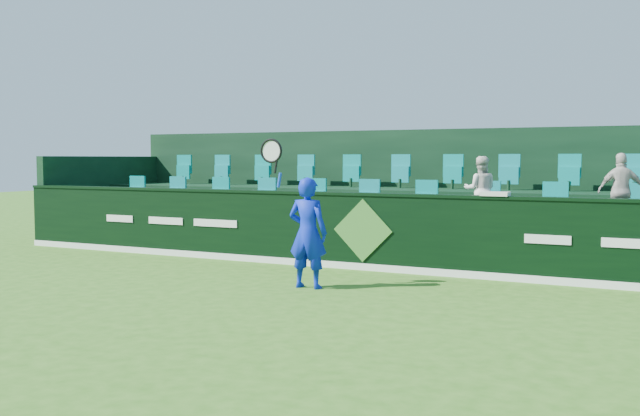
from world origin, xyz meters
The scene contains 11 objects.
ground centered at (0.00, 0.00, 0.00)m, with size 60.00×60.00×0.00m, color #306919.
sponsor_hoarding centered at (0.00, 4.00, 0.67)m, with size 16.00×0.25×1.35m.
stand_tier_front centered at (0.00, 5.10, 0.40)m, with size 16.00×2.00×0.80m, color black.
stand_tier_back centered at (0.00, 7.00, 0.65)m, with size 16.00×1.80×1.30m, color black.
stand_rear centered at (0.00, 7.44, 1.22)m, with size 16.00×4.10×2.60m.
seat_row_front centered at (0.00, 5.50, 1.10)m, with size 13.50×0.50×0.60m, color #088780.
seat_row_back centered at (0.00, 7.30, 1.60)m, with size 13.50×0.50×0.60m, color #088780.
tennis_player centered at (-0.09, 1.97, 0.85)m, with size 1.10×0.43×2.28m.
spectator_left centered at (1.74, 5.12, 1.40)m, with size 0.58×0.45×1.19m, color silver.
spectator_middle centered at (4.06, 5.12, 1.42)m, with size 0.73×0.30×1.24m, color beige.
towel centered at (2.26, 4.00, 1.38)m, with size 0.44×0.28×0.07m, color silver.
Camera 1 is at (4.83, -7.47, 1.95)m, focal length 40.00 mm.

